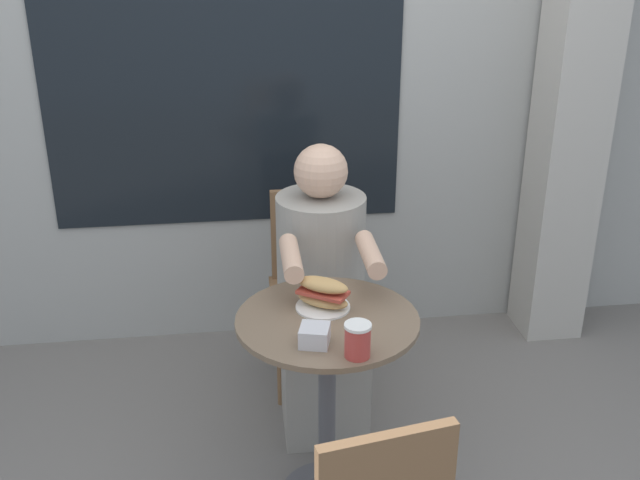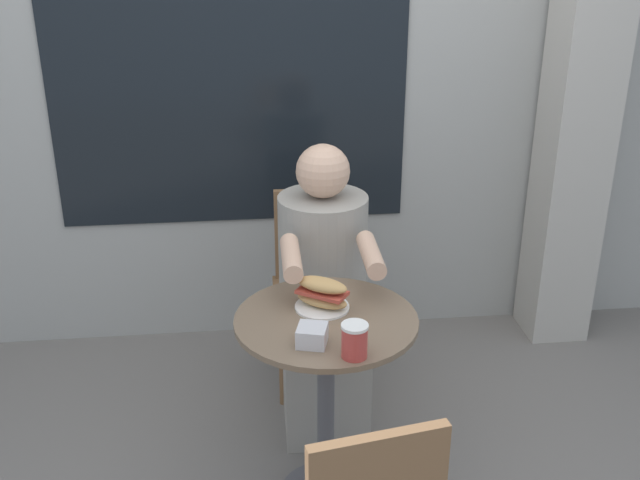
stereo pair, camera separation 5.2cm
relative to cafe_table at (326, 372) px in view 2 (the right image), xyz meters
The scene contains 8 objects.
storefront_wall 1.55m from the cafe_table, 90.22° to the left, with size 8.00×0.09×2.80m.
lattice_pillar 1.82m from the cafe_table, 40.07° to the left, with size 0.28×0.28×2.40m.
cafe_table is the anchor object (origin of this frame).
diner_chair 0.84m from the cafe_table, 86.55° to the left, with size 0.39×0.39×0.87m.
seated_diner 0.50m from the cafe_table, 84.43° to the left, with size 0.36×0.64×1.19m.
sandwich_on_plate 0.27m from the cafe_table, 94.62° to the left, with size 0.19×0.19×0.11m.
drink_cup 0.36m from the cafe_table, 76.91° to the right, with size 0.08×0.08×0.11m.
napkin_box 0.29m from the cafe_table, 111.60° to the right, with size 0.11×0.11×0.06m.
Camera 2 is at (-0.26, -2.15, 1.96)m, focal length 42.00 mm.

